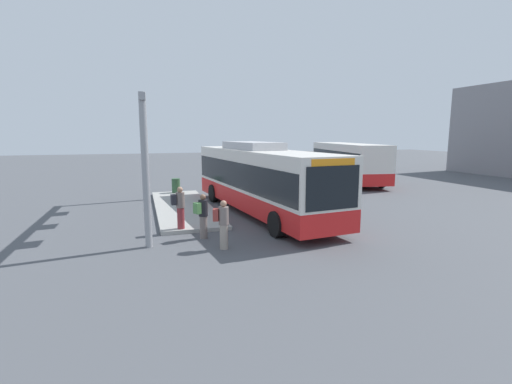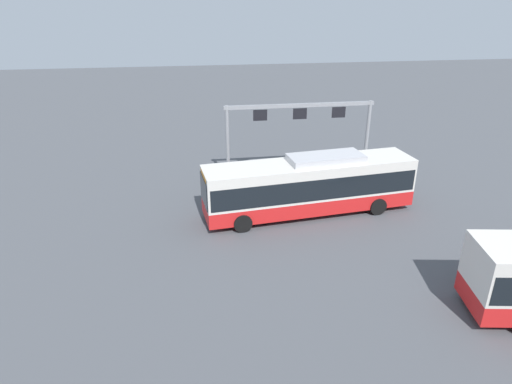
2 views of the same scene
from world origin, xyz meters
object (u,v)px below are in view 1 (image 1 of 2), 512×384
object	(u,v)px
bus_background_left	(348,160)
trash_bin	(176,186)
person_boarding	(223,223)
person_waiting_near	(180,207)
bus_main	(259,176)
person_waiting_mid	(203,215)

from	to	relation	value
bus_background_left	trash_bin	world-z (taller)	bus_background_left
person_boarding	person_waiting_near	bearing A→B (deg)	130.39
bus_main	person_waiting_mid	bearing A→B (deg)	-49.57
person_waiting_mid	person_waiting_near	bearing A→B (deg)	98.29
bus_main	bus_background_left	world-z (taller)	bus_main
bus_main	person_boarding	xyz separation A→B (m)	(5.07, -2.96, -0.92)
bus_main	bus_background_left	bearing A→B (deg)	124.64
bus_main	bus_background_left	xyz separation A→B (m)	(-9.14, 10.52, -0.03)
trash_bin	bus_background_left	bearing A→B (deg)	100.22
trash_bin	person_waiting_mid	bearing A→B (deg)	0.16
person_waiting_near	trash_bin	world-z (taller)	person_waiting_near
person_boarding	trash_bin	distance (m)	11.70
bus_background_left	person_waiting_mid	bearing A→B (deg)	-37.86
person_waiting_near	person_waiting_mid	size ratio (longest dim) A/B	1.00
bus_main	person_boarding	distance (m)	5.94
bus_main	person_waiting_mid	world-z (taller)	bus_main
person_waiting_mid	trash_bin	size ratio (longest dim) A/B	1.86
person_waiting_mid	trash_bin	world-z (taller)	person_waiting_mid
person_boarding	person_waiting_near	world-z (taller)	person_waiting_near
person_boarding	person_waiting_mid	size ratio (longest dim) A/B	1.00
bus_main	person_waiting_mid	size ratio (longest dim) A/B	7.28
bus_main	person_boarding	bearing A→B (deg)	-36.59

